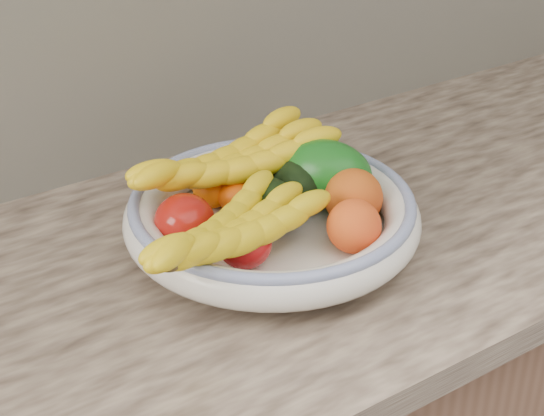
{
  "coord_description": "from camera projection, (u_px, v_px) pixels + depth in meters",
  "views": [
    {
      "loc": [
        -0.52,
        0.87,
        1.5
      ],
      "look_at": [
        0.0,
        1.66,
        0.96
      ],
      "focal_mm": 55.0,
      "sensor_mm": 36.0,
      "label": 1
    }
  ],
  "objects": [
    {
      "name": "fruit_bowl",
      "position": [
        272.0,
        216.0,
        1.09
      ],
      "size": [
        0.39,
        0.39,
        0.08
      ],
      "color": "silver",
      "rests_on": "kitchen_counter"
    },
    {
      "name": "clementine_back_left",
      "position": [
        212.0,
        190.0,
        1.14
      ],
      "size": [
        0.06,
        0.06,
        0.05
      ],
      "primitive_type": "ellipsoid",
      "rotation": [
        0.0,
        0.0,
        -0.07
      ],
      "color": "#EE6305",
      "rests_on": "fruit_bowl"
    },
    {
      "name": "clementine_back_right",
      "position": [
        252.0,
        180.0,
        1.17
      ],
      "size": [
        0.07,
        0.07,
        0.05
      ],
      "primitive_type": "ellipsoid",
      "rotation": [
        0.0,
        0.0,
        0.38
      ],
      "color": "orange",
      "rests_on": "fruit_bowl"
    },
    {
      "name": "clementine_back_mid",
      "position": [
        237.0,
        196.0,
        1.13
      ],
      "size": [
        0.07,
        0.07,
        0.05
      ],
      "primitive_type": "ellipsoid",
      "rotation": [
        0.0,
        0.0,
        -0.36
      ],
      "color": "#F65805",
      "rests_on": "fruit_bowl"
    },
    {
      "name": "tomato_left",
      "position": [
        185.0,
        221.0,
        1.05
      ],
      "size": [
        0.09,
        0.09,
        0.07
      ],
      "primitive_type": "ellipsoid",
      "rotation": [
        0.0,
        0.0,
        -0.21
      ],
      "color": "#A0130C",
      "rests_on": "fruit_bowl"
    },
    {
      "name": "tomato_near_left",
      "position": [
        245.0,
        244.0,
        1.01
      ],
      "size": [
        0.07,
        0.07,
        0.06
      ],
      "primitive_type": "ellipsoid",
      "rotation": [
        0.0,
        0.0,
        0.02
      ],
      "color": "#B61215",
      "rests_on": "fruit_bowl"
    },
    {
      "name": "avocado_center",
      "position": [
        271.0,
        204.0,
        1.09
      ],
      "size": [
        0.08,
        0.1,
        0.07
      ],
      "primitive_type": "ellipsoid",
      "rotation": [
        0.0,
        0.0,
        0.07
      ],
      "color": "black",
      "rests_on": "fruit_bowl"
    },
    {
      "name": "avocado_right",
      "position": [
        299.0,
        182.0,
        1.14
      ],
      "size": [
        0.12,
        0.13,
        0.08
      ],
      "primitive_type": "ellipsoid",
      "rotation": [
        0.0,
        0.0,
        -0.56
      ],
      "color": "black",
      "rests_on": "fruit_bowl"
    },
    {
      "name": "green_mango",
      "position": [
        325.0,
        173.0,
        1.14
      ],
      "size": [
        0.17,
        0.17,
        0.12
      ],
      "primitive_type": "ellipsoid",
      "rotation": [
        0.0,
        0.31,
        0.63
      ],
      "color": "#0F5312",
      "rests_on": "fruit_bowl"
    },
    {
      "name": "peach_front",
      "position": [
        354.0,
        226.0,
        1.04
      ],
      "size": [
        0.08,
        0.08,
        0.07
      ],
      "primitive_type": "ellipsoid",
      "rotation": [
        0.0,
        0.0,
        0.25
      ],
      "color": "orange",
      "rests_on": "fruit_bowl"
    },
    {
      "name": "peach_right",
      "position": [
        354.0,
        198.0,
        1.1
      ],
      "size": [
        0.09,
        0.09,
        0.08
      ],
      "primitive_type": "ellipsoid",
      "rotation": [
        0.0,
        0.0,
        0.11
      ],
      "color": "orange",
      "rests_on": "fruit_bowl"
    },
    {
      "name": "banana_bunch_back",
      "position": [
        232.0,
        168.0,
        1.13
      ],
      "size": [
        0.33,
        0.13,
        0.09
      ],
      "primitive_type": null,
      "rotation": [
        0.0,
        0.0,
        0.05
      ],
      "color": "yellow",
      "rests_on": "fruit_bowl"
    },
    {
      "name": "banana_bunch_front",
      "position": [
        231.0,
        237.0,
        0.98
      ],
      "size": [
        0.32,
        0.21,
        0.08
      ],
      "primitive_type": null,
      "rotation": [
        0.0,
        0.0,
        0.34
      ],
      "color": "yellow",
      "rests_on": "fruit_bowl"
    }
  ]
}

